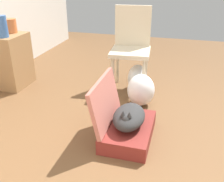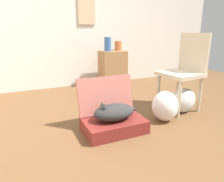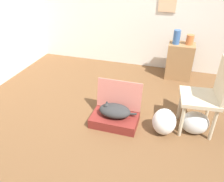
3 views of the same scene
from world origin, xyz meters
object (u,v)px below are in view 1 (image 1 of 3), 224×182
object	(u,v)px
suitcase_base	(129,131)
plastic_bag_clear	(137,78)
vase_short	(11,26)
plastic_bag_white	(141,90)
chair	(131,45)
cat	(129,117)
side_table	(12,61)
vase_tall	(2,27)

from	to	relation	value
suitcase_base	plastic_bag_clear	xyz separation A→B (m)	(1.06, 0.12, 0.10)
vase_short	suitcase_base	bearing A→B (deg)	-117.24
plastic_bag_white	chair	distance (m)	0.64
plastic_bag_white	chair	world-z (taller)	chair
vase_short	plastic_bag_clear	bearing A→B (deg)	-83.94
plastic_bag_clear	chair	world-z (taller)	chair
cat	chair	world-z (taller)	chair
cat	plastic_bag_white	bearing A→B (deg)	0.64
side_table	vase_short	world-z (taller)	vase_short
vase_tall	suitcase_base	bearing A→B (deg)	-111.30
suitcase_base	vase_tall	size ratio (longest dim) A/B	2.55
side_table	chair	distance (m)	1.55
side_table	chair	bearing A→B (deg)	-76.24
vase_short	plastic_bag_white	bearing A→B (deg)	-97.19
cat	plastic_bag_clear	bearing A→B (deg)	6.54
plastic_bag_white	plastic_bag_clear	xyz separation A→B (m)	(0.39, 0.11, -0.02)
side_table	vase_short	bearing A→B (deg)	3.45
cat	vase_short	distance (m)	2.02
plastic_bag_white	cat	bearing A→B (deg)	-179.36
suitcase_base	chair	world-z (taller)	chair
plastic_bag_white	vase_tall	world-z (taller)	vase_tall
plastic_bag_white	vase_tall	size ratio (longest dim) A/B	1.44
plastic_bag_white	vase_tall	bearing A→B (deg)	90.55
suitcase_base	vase_tall	world-z (taller)	vase_tall
plastic_bag_white	suitcase_base	bearing A→B (deg)	-179.32
vase_short	chair	world-z (taller)	chair
cat	side_table	distance (m)	1.89
vase_tall	chair	bearing A→B (deg)	-71.66
cat	plastic_bag_clear	xyz separation A→B (m)	(1.06, 0.12, -0.06)
side_table	chair	world-z (taller)	chair
vase_tall	chair	distance (m)	1.55
plastic_bag_clear	vase_short	distance (m)	1.72
cat	plastic_bag_clear	world-z (taller)	cat
suitcase_base	side_table	distance (m)	1.90
vase_tall	chair	world-z (taller)	chair
vase_short	vase_tall	bearing A→B (deg)	-169.13
cat	plastic_bag_white	distance (m)	0.68
cat	plastic_bag_white	world-z (taller)	plastic_bag_white
vase_tall	plastic_bag_clear	bearing A→B (deg)	-75.50
plastic_bag_clear	vase_tall	world-z (taller)	vase_tall
plastic_bag_clear	vase_tall	bearing A→B (deg)	104.50
side_table	vase_tall	world-z (taller)	vase_tall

